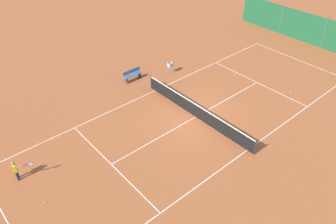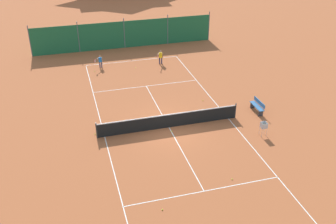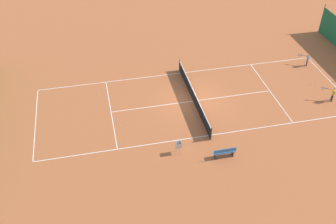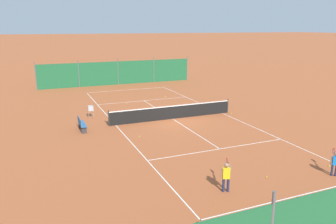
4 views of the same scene
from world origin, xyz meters
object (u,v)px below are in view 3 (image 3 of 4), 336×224
object	(u,v)px
tennis_ball_alley_left	(186,102)
tennis_ball_far_corner	(99,95)
tennis_ball_alley_right	(244,123)
courtside_bench	(224,152)
ball_hopper	(179,145)
player_near_baseline	(333,93)
tennis_ball_near_corner	(295,63)
tennis_ball_mid_court	(312,84)
tennis_ball_service_box	(184,69)
tennis_net	(193,96)
tennis_ball_by_net_left	(120,125)
player_near_service	(307,59)

from	to	relation	value
tennis_ball_alley_left	tennis_ball_far_corner	xyz separation A→B (m)	(-2.38, -6.57, 0.00)
tennis_ball_alley_right	courtside_bench	size ratio (longest dim) A/B	0.04
ball_hopper	player_near_baseline	bearing A→B (deg)	103.38
player_near_baseline	tennis_ball_near_corner	world-z (taller)	player_near_baseline
player_near_baseline	tennis_ball_alley_left	bearing A→B (deg)	-101.31
tennis_ball_near_corner	ball_hopper	distance (m)	15.57
tennis_ball_mid_court	courtside_bench	xyz separation A→B (m)	(6.41, -9.82, 0.42)
ball_hopper	tennis_ball_mid_court	bearing A→B (deg)	113.05
tennis_ball_near_corner	tennis_ball_service_box	bearing A→B (deg)	-96.41
tennis_net	player_near_baseline	bearing A→B (deg)	78.02
tennis_ball_by_net_left	tennis_ball_service_box	xyz separation A→B (m)	(-6.35, 6.35, 0.00)
player_near_service	tennis_ball_by_net_left	xyz separation A→B (m)	(4.65, -17.02, -0.61)
tennis_ball_by_net_left	tennis_ball_alley_right	bearing A→B (deg)	79.43
player_near_service	tennis_ball_alley_right	size ratio (longest dim) A/B	16.58
tennis_net	tennis_ball_mid_court	size ratio (longest dim) A/B	139.09
tennis_ball_by_net_left	tennis_ball_service_box	distance (m)	8.98
tennis_ball_alley_left	tennis_ball_alley_right	distance (m)	4.79
tennis_ball_by_net_left	courtside_bench	distance (m)	7.81
player_near_baseline	tennis_ball_alley_left	distance (m)	11.29
tennis_ball_mid_court	courtside_bench	distance (m)	11.73
tennis_ball_by_net_left	tennis_ball_service_box	bearing A→B (deg)	135.00
tennis_net	tennis_ball_by_net_left	distance (m)	6.20
tennis_ball_by_net_left	ball_hopper	size ratio (longest dim) A/B	0.07
tennis_ball_alley_right	courtside_bench	bearing A→B (deg)	-40.34
player_near_service	courtside_bench	bearing A→B (deg)	-49.18
tennis_ball_near_corner	tennis_ball_far_corner	xyz separation A→B (m)	(1.14, -17.48, 0.00)
tennis_ball_mid_court	tennis_ball_far_corner	bearing A→B (deg)	-97.58
tennis_ball_by_net_left	tennis_ball_alley_left	bearing A→B (deg)	107.54
tennis_ball_alley_right	tennis_ball_far_corner	world-z (taller)	same
player_near_baseline	tennis_ball_service_box	world-z (taller)	player_near_baseline
player_near_service	ball_hopper	size ratio (longest dim) A/B	1.23
tennis_net	tennis_ball_by_net_left	xyz separation A→B (m)	(1.72, -5.94, -0.47)
courtside_bench	tennis_ball_far_corner	bearing A→B (deg)	-139.39
tennis_ball_alley_right	tennis_ball_mid_court	size ratio (longest dim) A/B	1.00
tennis_ball_mid_court	tennis_ball_near_corner	bearing A→B (deg)	176.76
player_near_service	tennis_ball_mid_court	size ratio (longest dim) A/B	16.58
tennis_ball_service_box	tennis_ball_near_corner	distance (m)	10.01
tennis_ball_alley_left	player_near_baseline	bearing A→B (deg)	78.69
tennis_ball_by_net_left	tennis_ball_near_corner	size ratio (longest dim) A/B	1.00
tennis_ball_service_box	tennis_ball_far_corner	size ratio (longest dim) A/B	1.00
player_near_service	tennis_ball_far_corner	size ratio (longest dim) A/B	16.58
tennis_ball_alley_left	tennis_ball_alley_right	world-z (taller)	same
player_near_baseline	tennis_ball_service_box	size ratio (longest dim) A/B	18.47
player_near_service	tennis_ball_alley_left	size ratio (longest dim) A/B	16.58
tennis_net	courtside_bench	world-z (taller)	tennis_net
tennis_ball_service_box	tennis_ball_alley_left	world-z (taller)	same
tennis_ball_alley_left	tennis_ball_near_corner	xyz separation A→B (m)	(-3.53, 10.91, 0.00)
tennis_ball_by_net_left	tennis_ball_near_corner	world-z (taller)	same
tennis_ball_near_corner	ball_hopper	bearing A→B (deg)	-55.48
player_near_baseline	courtside_bench	world-z (taller)	player_near_baseline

